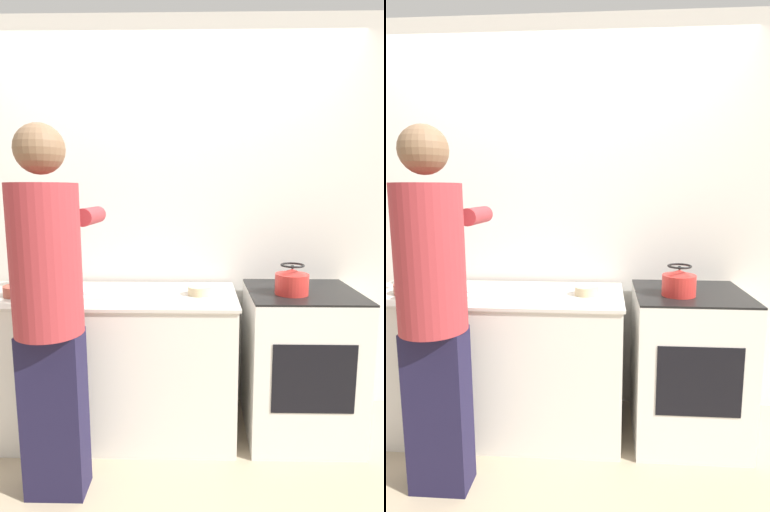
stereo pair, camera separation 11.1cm
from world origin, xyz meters
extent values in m
plane|color=tan|center=(0.00, 0.00, 0.00)|extent=(12.00, 12.00, 0.00)
cube|color=silver|center=(0.00, 0.69, 1.30)|extent=(8.00, 0.05, 2.60)
cube|color=silver|center=(-0.37, 0.31, 0.43)|extent=(1.57, 0.62, 0.86)
cube|color=beige|center=(-0.37, 0.31, 0.87)|extent=(1.59, 0.65, 0.02)
cube|color=silver|center=(0.83, 0.31, 0.45)|extent=(0.65, 0.63, 0.89)
cube|color=black|center=(0.83, 0.31, 0.90)|extent=(0.65, 0.63, 0.01)
cube|color=black|center=(0.83, 0.00, 0.49)|extent=(0.45, 0.01, 0.39)
cube|color=#1C1836|center=(-0.50, -0.24, 0.42)|extent=(0.29, 0.18, 0.84)
cylinder|color=maroon|center=(-0.50, -0.24, 1.18)|extent=(0.32, 0.32, 0.70)
sphere|color=brown|center=(-0.50, -0.24, 1.68)|extent=(0.22, 0.22, 0.22)
cylinder|color=maroon|center=(-0.64, 0.05, 1.37)|extent=(0.09, 0.30, 0.09)
cylinder|color=maroon|center=(-0.36, 0.05, 1.37)|extent=(0.09, 0.30, 0.09)
cube|color=silver|center=(-0.50, 0.25, 0.89)|extent=(0.33, 0.19, 0.02)
cube|color=silver|center=(-0.49, 0.24, 0.90)|extent=(0.16, 0.07, 0.01)
cube|color=black|center=(-0.61, 0.27, 0.90)|extent=(0.10, 0.05, 0.01)
cylinder|color=red|center=(0.74, 0.23, 0.97)|extent=(0.19, 0.19, 0.12)
cone|color=red|center=(0.74, 0.23, 1.04)|extent=(0.15, 0.15, 0.03)
sphere|color=black|center=(0.74, 0.23, 1.07)|extent=(0.02, 0.02, 0.02)
torus|color=black|center=(0.74, 0.23, 1.08)|extent=(0.14, 0.14, 0.01)
cylinder|color=#C6B789|center=(0.21, 0.30, 0.91)|extent=(0.14, 0.14, 0.05)
cylinder|color=#9E4738|center=(-0.87, 0.26, 0.91)|extent=(0.18, 0.18, 0.06)
cylinder|color=tan|center=(-0.93, 0.49, 0.95)|extent=(0.13, 0.13, 0.14)
cylinder|color=#28231E|center=(-0.93, 0.49, 1.03)|extent=(0.13, 0.13, 0.01)
camera|label=1|loc=(0.21, -2.03, 1.50)|focal=28.00mm
camera|label=2|loc=(0.32, -2.02, 1.50)|focal=28.00mm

